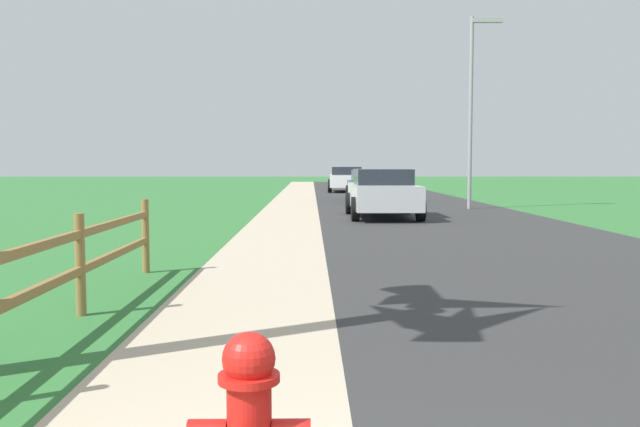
% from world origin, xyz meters
% --- Properties ---
extents(ground_plane, '(120.00, 120.00, 0.00)m').
position_xyz_m(ground_plane, '(0.00, 25.00, 0.00)').
color(ground_plane, '#2F6D32').
extents(road_asphalt, '(7.00, 66.00, 0.01)m').
position_xyz_m(road_asphalt, '(3.50, 27.00, 0.00)').
color(road_asphalt, '#303030').
rests_on(road_asphalt, ground).
extents(curb_concrete, '(6.00, 66.00, 0.01)m').
position_xyz_m(curb_concrete, '(-3.00, 27.00, 0.00)').
color(curb_concrete, '#B8A88E').
rests_on(curb_concrete, ground).
extents(grass_verge, '(5.00, 66.00, 0.00)m').
position_xyz_m(grass_verge, '(-4.50, 27.00, 0.01)').
color(grass_verge, '#2F6D32').
rests_on(grass_verge, ground).
extents(rail_fence, '(0.11, 8.76, 1.12)m').
position_xyz_m(rail_fence, '(-2.74, 4.03, 0.65)').
color(rail_fence, olive).
rests_on(rail_fence, ground).
extents(parked_suv_silver, '(2.11, 4.60, 1.48)m').
position_xyz_m(parked_suv_silver, '(1.95, 18.95, 0.77)').
color(parked_suv_silver, '#B7BABF').
rests_on(parked_suv_silver, ground).
extents(parked_car_blue, '(2.15, 4.48, 1.37)m').
position_xyz_m(parked_car_blue, '(2.43, 27.76, 0.69)').
color(parked_car_blue, navy).
rests_on(parked_car_blue, ground).
extents(parked_car_white, '(2.25, 4.61, 1.47)m').
position_xyz_m(parked_car_white, '(1.84, 37.99, 0.77)').
color(parked_car_white, white).
rests_on(parked_car_white, ground).
extents(street_lamp, '(1.17, 0.20, 6.92)m').
position_xyz_m(street_lamp, '(5.64, 22.81, 4.07)').
color(street_lamp, gray).
rests_on(street_lamp, ground).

